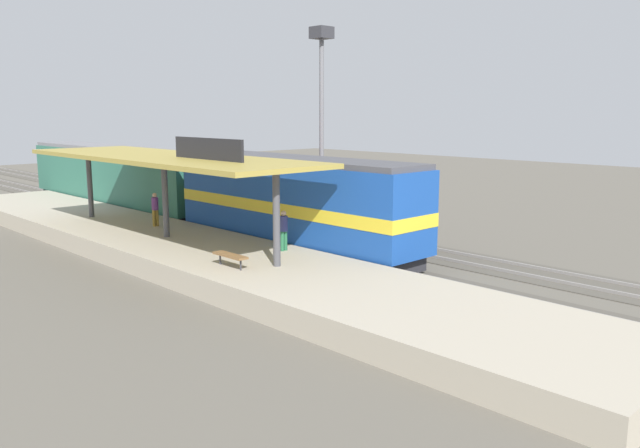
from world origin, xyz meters
name	(u,v)px	position (x,y,z in m)	size (l,w,h in m)	color
ground_plane	(275,237)	(2.00, 0.00, 0.00)	(120.00, 120.00, 0.00)	#5B564C
track_near	(246,241)	(0.00, 0.00, 0.03)	(3.20, 110.00, 0.16)	#4E4941
track_far	(310,230)	(4.60, 0.00, 0.03)	(3.20, 110.00, 0.16)	#4E4941
platform	(167,246)	(-4.60, 0.00, 0.45)	(6.00, 44.00, 0.90)	#A89E89
station_canopy	(165,159)	(-4.60, -0.09, 4.53)	(5.20, 18.00, 4.70)	#47474C
platform_bench	(230,256)	(-6.00, -6.94, 1.34)	(0.44, 1.70, 0.50)	#333338
locomotive	(294,203)	(0.00, -3.82, 2.41)	(2.93, 14.43, 4.44)	#28282D
passenger_carriage_single	(116,178)	(0.00, 14.18, 2.31)	(2.90, 20.00, 4.24)	#28282D
freight_car	(259,189)	(4.60, 4.63, 1.97)	(2.80, 12.00, 3.54)	#28282D
light_mast	(322,83)	(7.80, 2.36, 8.40)	(1.10, 1.10, 11.70)	slate
person_waiting	(284,228)	(-2.64, -6.12, 1.85)	(0.34, 0.34, 1.71)	#23603D
person_walking	(155,208)	(-3.53, 2.88, 1.85)	(0.34, 0.34, 1.71)	olive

